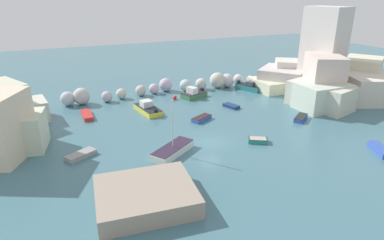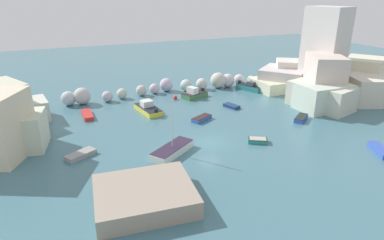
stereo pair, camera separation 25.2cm
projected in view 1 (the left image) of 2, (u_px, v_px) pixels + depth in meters
The scene contains 17 objects.
cove_water at pixel (210, 143), 38.68m from camera, with size 160.00×160.00×0.00m, color #43707D.
cliff_headland_right at pixel (325, 76), 54.86m from camera, with size 21.63×22.31×14.25m.
rock_breakwater at pixel (169, 87), 57.06m from camera, with size 35.05×4.40×2.80m.
stone_dock at pixel (146, 196), 27.32m from camera, with size 8.02×6.85×1.57m, color gray.
channel_buoy at pixel (175, 98), 53.87m from camera, with size 0.67×0.67×0.67m, color red.
moored_boat_0 at pixel (122, 188), 29.35m from camera, with size 2.82×2.77×0.49m.
moored_boat_1 at pixel (173, 150), 35.94m from camera, with size 5.77×4.80×6.16m.
moored_boat_2 at pixel (194, 94), 54.86m from camera, with size 4.58×3.40×1.81m.
moored_boat_3 at pixel (148, 108), 48.31m from camera, with size 2.99×5.69×1.63m.
moored_boat_4 at pixel (87, 115), 46.46m from camera, with size 1.26×3.99×0.55m.
moored_boat_5 at pixel (380, 150), 36.37m from camera, with size 2.67×3.76×0.57m.
moored_boat_6 at pixel (249, 87), 58.95m from camera, with size 3.54×4.88×1.64m.
moored_boat_7 at pixel (81, 155), 35.25m from camera, with size 3.47×2.71×0.49m.
moored_boat_8 at pixel (301, 118), 45.37m from camera, with size 3.23×2.78×0.58m.
moored_boat_9 at pixel (258, 140), 38.69m from camera, with size 2.57×2.22×0.52m.
moored_boat_10 at pixel (202, 118), 45.26m from camera, with size 3.31×2.46×0.56m.
moored_boat_11 at pixel (231, 106), 50.31m from camera, with size 1.90×2.75×0.44m.
Camera 1 is at (-16.24, -31.13, 16.58)m, focal length 30.97 mm.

